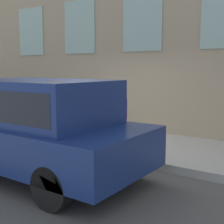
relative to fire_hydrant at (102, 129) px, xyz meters
The scene contains 5 objects.
ground_plane 0.76m from the fire_hydrant, 168.16° to the left, with size 80.00×80.00×0.00m, color #514F4C.
sidewalk 0.91m from the fire_hydrant, ahead, with size 2.59×60.00×0.16m.
fire_hydrant is the anchor object (origin of this frame).
person 0.66m from the fire_hydrant, 74.20° to the right, with size 0.32×0.21×1.31m.
parked_truck_navy_near 2.02m from the fire_hydrant, behind, with size 1.98×4.35×1.75m.
Camera 1 is at (-5.24, -4.42, 1.95)m, focal length 50.00 mm.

